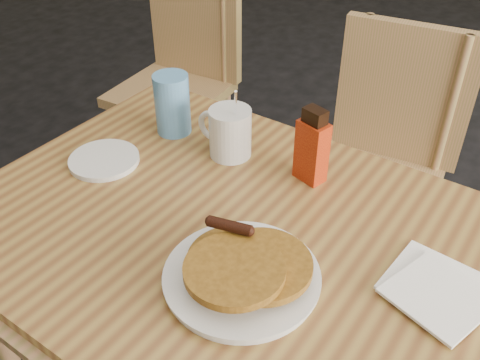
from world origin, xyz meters
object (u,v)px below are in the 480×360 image
object	(u,v)px
main_table	(252,252)
chair_main_far	(384,147)
syrup_bottle	(312,148)
blue_tumbler	(172,104)
chair_wall_extra	(182,63)
coffee_mug	(229,132)
pancake_plate	(243,271)

from	to	relation	value
main_table	chair_main_far	xyz separation A→B (m)	(-0.02, 0.77, -0.18)
syrup_bottle	blue_tumbler	world-z (taller)	syrup_bottle
chair_main_far	chair_wall_extra	size ratio (longest dim) A/B	1.00
main_table	syrup_bottle	xyz separation A→B (m)	(0.00, 0.22, 0.12)
chair_wall_extra	coffee_mug	distance (m)	1.04
syrup_bottle	blue_tumbler	distance (m)	0.36
chair_main_far	blue_tumbler	world-z (taller)	blue_tumbler
chair_wall_extra	pancake_plate	world-z (taller)	chair_wall_extra
main_table	syrup_bottle	size ratio (longest dim) A/B	7.10
blue_tumbler	syrup_bottle	bearing A→B (deg)	2.44
blue_tumbler	coffee_mug	bearing A→B (deg)	-1.63
pancake_plate	blue_tumbler	distance (m)	0.51
main_table	syrup_bottle	world-z (taller)	syrup_bottle
pancake_plate	coffee_mug	distance (m)	0.39
chair_wall_extra	coffee_mug	size ratio (longest dim) A/B	5.03
chair_main_far	coffee_mug	size ratio (longest dim) A/B	5.04
chair_main_far	pancake_plate	size ratio (longest dim) A/B	3.34
coffee_mug	blue_tumbler	world-z (taller)	coffee_mug
main_table	pancake_plate	xyz separation A→B (m)	(0.05, -0.10, 0.07)
chair_wall_extra	blue_tumbler	world-z (taller)	blue_tumbler
chair_main_far	chair_wall_extra	xyz separation A→B (m)	(-0.90, 0.12, -0.00)
chair_wall_extra	pancake_plate	bearing A→B (deg)	-51.01
chair_main_far	chair_wall_extra	world-z (taller)	chair_main_far
chair_main_far	coffee_mug	world-z (taller)	coffee_mug
chair_wall_extra	pancake_plate	size ratio (longest dim) A/B	3.33
chair_wall_extra	coffee_mug	bearing A→B (deg)	-48.85
pancake_plate	syrup_bottle	size ratio (longest dim) A/B	1.59
chair_wall_extra	coffee_mug	world-z (taller)	coffee_mug
main_table	chair_wall_extra	distance (m)	1.29
syrup_bottle	coffee_mug	bearing A→B (deg)	-159.55
coffee_mug	pancake_plate	bearing A→B (deg)	-59.93
syrup_bottle	blue_tumbler	bearing A→B (deg)	-163.00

